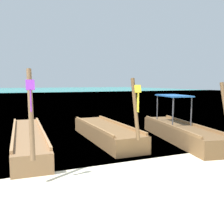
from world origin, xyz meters
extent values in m
plane|color=beige|center=(0.00, 0.00, 0.00)|extent=(120.00, 120.00, 0.00)
plane|color=teal|center=(0.00, 61.93, 0.00)|extent=(120.00, 120.00, 0.00)
cube|color=olive|center=(-2.96, 5.08, 0.29)|extent=(1.51, 6.77, 0.58)
cube|color=#AF7F52|center=(-3.46, 5.11, 0.63)|extent=(0.47, 6.17, 0.10)
cube|color=#AF7F52|center=(-2.45, 5.05, 0.63)|extent=(0.47, 6.17, 0.10)
cylinder|color=brown|center=(-3.18, 1.59, 1.67)|extent=(0.16, 0.72, 2.21)
cube|color=purple|center=(-3.19, 1.40, 2.36)|extent=(0.21, 0.13, 0.25)
cube|color=purple|center=(-3.19, 1.38, 1.99)|extent=(0.03, 0.08, 0.51)
cube|color=brown|center=(0.14, 4.93, 0.31)|extent=(1.42, 5.31, 0.62)
cube|color=#996C3F|center=(-0.47, 4.95, 0.67)|extent=(0.20, 4.86, 0.10)
cube|color=#996C3F|center=(0.74, 4.92, 0.67)|extent=(0.20, 4.86, 0.10)
cylinder|color=brown|center=(0.07, 2.23, 1.59)|extent=(0.13, 0.56, 1.96)
cube|color=yellow|center=(0.07, 2.08, 2.23)|extent=(0.20, 0.12, 0.25)
cube|color=yellow|center=(0.07, 2.06, 1.81)|extent=(0.03, 0.08, 0.60)
cube|color=brown|center=(2.96, 3.61, 0.32)|extent=(2.25, 5.65, 0.63)
cube|color=brown|center=(2.43, 3.71, 0.68)|extent=(1.10, 5.00, 0.10)
cube|color=brown|center=(3.49, 3.50, 0.68)|extent=(1.10, 5.00, 0.10)
cylinder|color=#4C4C51|center=(2.53, 3.55, 1.22)|extent=(0.06, 0.06, 1.19)
cylinder|color=#4C4C51|center=(3.33, 3.39, 1.22)|extent=(0.06, 0.06, 1.19)
cylinder|color=#4C4C51|center=(2.86, 5.18, 1.22)|extent=(0.06, 0.06, 1.19)
cylinder|color=#4C4C51|center=(3.66, 5.01, 1.22)|extent=(0.06, 0.06, 1.19)
cube|color=#235BA3|center=(3.10, 4.28, 1.85)|extent=(1.35, 2.02, 0.06)
camera|label=1|loc=(-3.82, -4.83, 2.42)|focal=40.76mm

